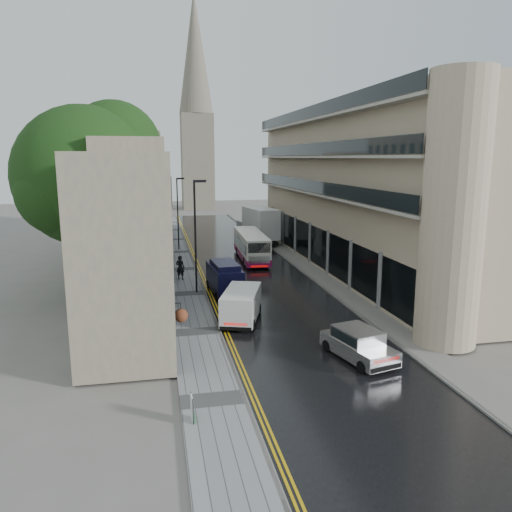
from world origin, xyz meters
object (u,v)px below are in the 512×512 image
object	(u,v)px
white_lorry	(255,228)
estate_sign	(192,409)
tree_near	(87,200)
pedestrian	(180,268)
cream_bus	(245,252)
tree_far	(108,197)
silver_hatchback	(363,357)
lamp_post_near	(195,237)
lamp_post_far	(178,214)
navy_van	(217,283)
white_van	(222,313)

from	to	relation	value
white_lorry	estate_sign	size ratio (longest dim) A/B	8.22
tree_near	estate_sign	bearing A→B (deg)	-73.28
white_lorry	pedestrian	size ratio (longest dim) A/B	4.09
cream_bus	estate_sign	distance (m)	27.89
tree_near	tree_far	distance (m)	13.02
pedestrian	silver_hatchback	bearing A→B (deg)	134.43
lamp_post_near	lamp_post_far	size ratio (longest dim) A/B	1.07
tree_far	cream_bus	distance (m)	14.06
silver_hatchback	lamp_post_far	distance (m)	34.12
tree_near	navy_van	world-z (taller)	tree_near
white_van	lamp_post_far	distance (m)	26.17
lamp_post_far	tree_far	bearing A→B (deg)	-164.12
cream_bus	white_van	xyz separation A→B (m)	(-4.35, -16.85, -0.32)
white_lorry	lamp_post_near	distance (m)	20.02
tree_far	lamp_post_far	xyz separation A→B (m)	(6.67, 4.24, -2.30)
cream_bus	estate_sign	xyz separation A→B (m)	(-6.86, -27.03, -0.75)
white_lorry	white_van	distance (m)	27.38
white_van	lamp_post_near	world-z (taller)	lamp_post_near
navy_van	estate_sign	size ratio (longest dim) A/B	4.89
navy_van	pedestrian	xyz separation A→B (m)	(-2.25, 6.08, -0.14)
tree_far	estate_sign	distance (m)	32.86
tree_near	silver_hatchback	xyz separation A→B (m)	(13.76, -16.06, -6.13)
tree_far	lamp_post_near	xyz separation A→B (m)	(7.09, -13.57, -2.03)
silver_hatchback	white_van	world-z (taller)	white_van
tree_near	tree_far	xyz separation A→B (m)	(0.30, 13.00, -0.72)
white_lorry	navy_van	xyz separation A→B (m)	(-6.76, -20.12, -0.89)
lamp_post_near	tree_far	bearing A→B (deg)	111.71
tree_far	estate_sign	bearing A→B (deg)	-80.42
silver_hatchback	lamp_post_near	distance (m)	17.09
tree_far	lamp_post_far	bearing A→B (deg)	32.41
cream_bus	white_lorry	size ratio (longest dim) A/B	1.22
white_van	navy_van	world-z (taller)	navy_van
silver_hatchback	lamp_post_near	world-z (taller)	lamp_post_near
tree_far	estate_sign	size ratio (longest dim) A/B	12.73
estate_sign	silver_hatchback	bearing A→B (deg)	15.80
silver_hatchback	white_van	xyz separation A→B (m)	(-5.56, 7.31, 0.23)
white_van	estate_sign	world-z (taller)	white_van
lamp_post_far	navy_van	bearing A→B (deg)	-101.55
tree_near	navy_van	size ratio (longest dim) A/B	2.90
white_lorry	lamp_post_near	bearing A→B (deg)	-123.92
tree_near	estate_sign	xyz separation A→B (m)	(5.69, -18.92, -6.34)
estate_sign	lamp_post_near	bearing A→B (deg)	80.98
tree_near	white_lorry	bearing A→B (deg)	48.78
silver_hatchback	pedestrian	distance (m)	20.99
white_van	navy_van	size ratio (longest dim) A/B	0.94
cream_bus	lamp_post_near	xyz separation A→B (m)	(-5.16, -8.67, 2.84)
tree_near	white_van	xyz separation A→B (m)	(8.20, -8.75, -5.91)
white_van	estate_sign	distance (m)	10.49
navy_van	white_van	bearing A→B (deg)	-98.80
tree_near	white_lorry	size ratio (longest dim) A/B	1.73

